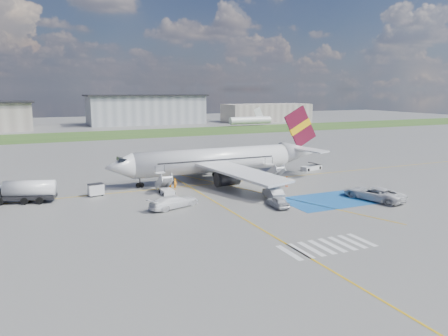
{
  "coord_description": "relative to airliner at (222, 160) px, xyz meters",
  "views": [
    {
      "loc": [
        -26.86,
        -49.83,
        14.62
      ],
      "look_at": [
        -1.52,
        6.38,
        3.5
      ],
      "focal_mm": 35.0,
      "sensor_mm": 36.0,
      "label": 1
    }
  ],
  "objects": [
    {
      "name": "ground",
      "position": [
        -1.51,
        -14.0,
        -3.39
      ],
      "size": [
        400.0,
        400.0,
        0.0
      ],
      "primitive_type": "plane",
      "color": "#60605E",
      "rests_on": "ground"
    },
    {
      "name": "grass_strip",
      "position": [
        -1.51,
        81.0,
        -3.39
      ],
      "size": [
        400.0,
        30.0,
        0.01
      ],
      "primitive_type": "cube",
      "color": "#2D4C1E",
      "rests_on": "ground"
    },
    {
      "name": "taxiway_line_main",
      "position": [
        -1.51,
        -2.0,
        -3.39
      ],
      "size": [
        120.0,
        0.2,
        0.01
      ],
      "primitive_type": "cube",
      "color": "gold",
      "rests_on": "ground"
    },
    {
      "name": "taxiway_line_cross",
      "position": [
        -6.51,
        -24.0,
        -3.39
      ],
      "size": [
        0.2,
        60.0,
        0.01
      ],
      "primitive_type": "cube",
      "color": "gold",
      "rests_on": "ground"
    },
    {
      "name": "taxiway_line_diag",
      "position": [
        -1.51,
        -2.0,
        -3.39
      ],
      "size": [
        20.71,
        56.45,
        0.01
      ],
      "primitive_type": "cube",
      "rotation": [
        0.0,
        0.0,
        0.35
      ],
      "color": "gold",
      "rests_on": "ground"
    },
    {
      "name": "staging_box",
      "position": [
        8.49,
        -18.0,
        -3.39
      ],
      "size": [
        14.0,
        8.0,
        0.01
      ],
      "primitive_type": "cube",
      "color": "#195397",
      "rests_on": "ground"
    },
    {
      "name": "crosswalk",
      "position": [
        -3.31,
        -32.0,
        -3.39
      ],
      "size": [
        9.0,
        4.0,
        0.01
      ],
      "color": "silver",
      "rests_on": "ground"
    },
    {
      "name": "terminal_centre",
      "position": [
        18.49,
        121.0,
        2.61
      ],
      "size": [
        48.0,
        18.0,
        12.0
      ],
      "primitive_type": "cube",
      "color": "gray",
      "rests_on": "ground"
    },
    {
      "name": "terminal_east",
      "position": [
        73.49,
        114.0,
        0.61
      ],
      "size": [
        40.0,
        16.0,
        8.0
      ],
      "primitive_type": "cube",
      "color": "gray",
      "rests_on": "ground"
    },
    {
      "name": "airliner",
      "position": [
        0.0,
        0.0,
        0.0
      ],
      "size": [
        36.81,
        32.95,
        11.92
      ],
      "color": "silver",
      "rests_on": "ground"
    },
    {
      "name": "airstairs_fwd",
      "position": [
        -11.01,
        -5.3,
        -2.77
      ],
      "size": [
        1.9,
        5.2,
        3.6
      ],
      "color": "silver",
      "rests_on": "ground"
    },
    {
      "name": "airstairs_aft",
      "position": [
        7.49,
        -5.3,
        -2.77
      ],
      "size": [
        1.9,
        5.2,
        3.6
      ],
      "color": "silver",
      "rests_on": "ground"
    },
    {
      "name": "fuel_tanker",
      "position": [
        -29.72,
        -2.49,
        -2.15
      ],
      "size": [
        8.94,
        4.67,
        2.96
      ],
      "rotation": [
        0.0,
        0.0,
        -0.29
      ],
      "color": "black",
      "rests_on": "ground"
    },
    {
      "name": "gpu_cart",
      "position": [
        -20.33,
        -2.46,
        -2.61
      ],
      "size": [
        2.26,
        1.65,
        1.73
      ],
      "rotation": [
        0.0,
        0.0,
        0.16
      ],
      "color": "silver",
      "rests_on": "ground"
    },
    {
      "name": "belt_loader",
      "position": [
        18.95,
        1.79,
        -3.03
      ],
      "size": [
        4.99,
        2.83,
        1.44
      ],
      "rotation": [
        0.0,
        0.0,
        0.28
      ],
      "color": "silver",
      "rests_on": "ground"
    },
    {
      "name": "car_silver_a",
      "position": [
        -0.29,
        -18.06,
        -2.69
      ],
      "size": [
        2.04,
        4.28,
        1.41
      ],
      "primitive_type": "imported",
      "rotation": [
        0.0,
        0.0,
        3.05
      ],
      "color": "#B5B7BD",
      "rests_on": "ground"
    },
    {
      "name": "car_silver_b",
      "position": [
        1.38,
        -14.13,
        -2.58
      ],
      "size": [
        2.75,
        5.19,
        1.63
      ],
      "primitive_type": "imported",
      "rotation": [
        0.0,
        0.0,
        2.92
      ],
      "color": "#A7A9AE",
      "rests_on": "ground"
    },
    {
      "name": "van_white_a",
      "position": [
        13.32,
        -20.19,
        -2.19
      ],
      "size": [
        4.46,
        6.97,
        2.41
      ],
      "primitive_type": "imported",
      "rotation": [
        0.0,
        0.0,
        3.39
      ],
      "color": "silver",
      "rests_on": "ground"
    },
    {
      "name": "van_white_b",
      "position": [
        -12.28,
        -12.95,
        -2.36
      ],
      "size": [
        5.68,
        3.79,
        2.06
      ],
      "primitive_type": "imported",
      "rotation": [
        0.0,
        0.0,
        1.92
      ],
      "color": "white",
      "rests_on": "ground"
    },
    {
      "name": "crew_fwd",
      "position": [
        -9.05,
        -3.44,
        -2.56
      ],
      "size": [
        0.72,
        0.68,
        1.66
      ],
      "primitive_type": "imported",
      "rotation": [
        0.0,
        0.0,
        0.62
      ],
      "color": "orange",
      "rests_on": "ground"
    },
    {
      "name": "crew_nose",
      "position": [
        -9.73,
        -2.73,
        -2.43
      ],
      "size": [
        0.82,
        1.01,
        1.93
      ],
      "primitive_type": "imported",
      "rotation": [
        0.0,
        0.0,
        -1.47
      ],
      "color": "orange",
      "rests_on": "ground"
    },
    {
      "name": "crew_aft",
      "position": [
        7.02,
        -8.59,
        -2.56
      ],
      "size": [
        0.84,
        1.04,
        1.66
      ],
      "primitive_type": "imported",
      "rotation": [
        0.0,
        0.0,
        2.1
      ],
      "color": "#EC5A0C",
      "rests_on": "ground"
    }
  ]
}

